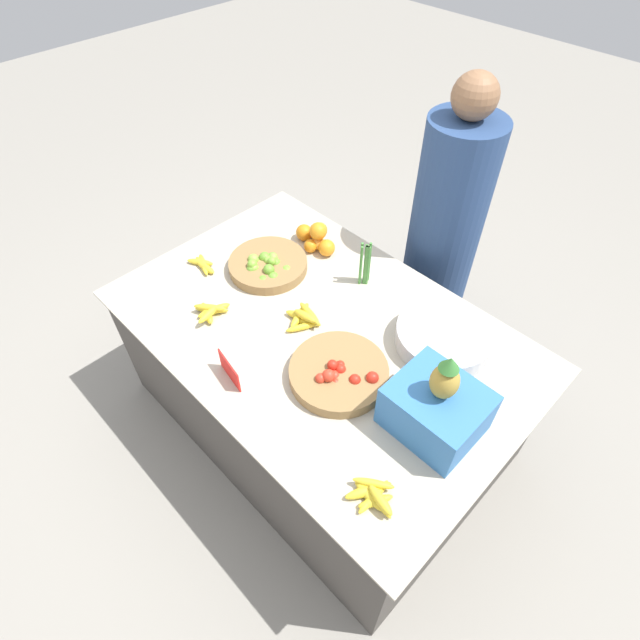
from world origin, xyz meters
The scene contains 14 objects.
ground_plane centered at (0.00, 0.00, 0.00)m, with size 12.00×12.00×0.00m, color gray.
market_table centered at (0.00, 0.00, 0.35)m, with size 1.73×1.14×0.70m.
lime_bowl centered at (-0.43, 0.09, 0.73)m, with size 0.36×0.36×0.08m.
tomato_basket centered at (0.23, -0.13, 0.73)m, with size 0.38×0.38×0.09m.
orange_pile centered at (-0.39, 0.36, 0.76)m, with size 0.24×0.15×0.14m.
metal_bowl centered at (0.41, 0.29, 0.74)m, with size 0.38×0.38×0.08m.
price_sign centered at (-0.06, -0.42, 0.75)m, with size 0.15×0.03×0.10m.
produce_crate centered at (0.60, -0.04, 0.81)m, with size 0.31×0.27×0.38m.
veg_bundle centered at (-0.06, 0.34, 0.80)m, with size 0.05×0.06×0.21m.
banana_bunch_back_center centered at (-0.38, -0.28, 0.72)m, with size 0.14×0.18×0.05m.
banana_bunch_front_left centered at (-0.07, -0.02, 0.72)m, with size 0.18×0.18×0.06m.
banana_bunch_front_center centered at (0.63, -0.39, 0.72)m, with size 0.18×0.16×0.06m.
banana_bunch_middle_left centered at (-0.65, -0.12, 0.71)m, with size 0.17×0.09×0.03m.
vendor_person centered at (0.01, 0.84, 0.69)m, with size 0.34×0.34×1.50m.
Camera 1 is at (0.98, -0.97, 2.25)m, focal length 28.00 mm.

